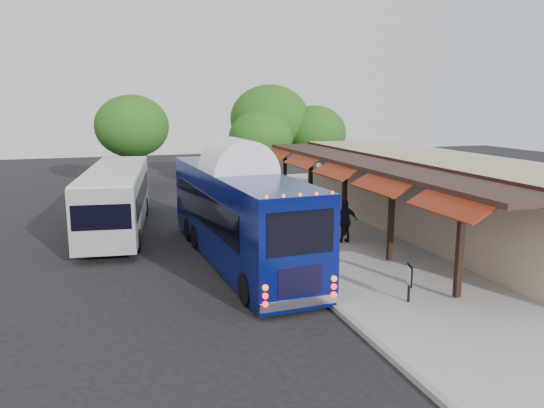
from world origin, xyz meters
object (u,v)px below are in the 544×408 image
object	(u,v)px
ped_b	(297,210)
ped_d	(268,183)
ped_a	(321,220)
ped_c	(345,221)
city_bus	(117,196)
coach_bus	(238,210)
sign_board	(409,277)

from	to	relation	value
ped_b	ped_d	xyz separation A→B (m)	(1.03, 7.86, 0.06)
ped_a	ped_c	world-z (taller)	ped_c
city_bus	ped_a	xyz separation A→B (m)	(8.41, -4.96, -0.66)
city_bus	ped_c	world-z (taller)	city_bus
ped_a	ped_d	bearing A→B (deg)	78.99
coach_bus	ped_a	distance (m)	4.52
coach_bus	city_bus	xyz separation A→B (m)	(-4.29, 6.55, -0.36)
coach_bus	ped_c	bearing A→B (deg)	5.32
ped_a	ped_c	distance (m)	1.14
coach_bus	ped_b	size ratio (longest dim) A/B	6.63
sign_board	ped_d	bearing A→B (deg)	102.71
coach_bus	ped_c	world-z (taller)	coach_bus
city_bus	sign_board	distance (m)	14.98
ped_b	ped_c	distance (m)	3.25
city_bus	ped_c	bearing A→B (deg)	-25.28
ped_c	ped_d	world-z (taller)	ped_d
coach_bus	city_bus	bearing A→B (deg)	120.08
city_bus	ped_d	bearing A→B (deg)	36.42
ped_a	sign_board	xyz separation A→B (m)	(-0.42, -7.69, -0.07)
coach_bus	ped_d	world-z (taller)	coach_bus
coach_bus	sign_board	xyz separation A→B (m)	(3.69, -6.10, -1.08)
ped_d	sign_board	bearing A→B (deg)	101.10
ped_c	ped_d	bearing A→B (deg)	-86.63
sign_board	ped_b	bearing A→B (deg)	105.71
ped_c	ped_d	size ratio (longest dim) A/B	0.97
city_bus	ped_a	distance (m)	9.78
ped_b	ped_c	bearing A→B (deg)	130.13
coach_bus	ped_c	xyz separation A→B (m)	(4.85, 0.73, -0.93)
city_bus	ped_b	xyz separation A→B (m)	(8.11, -2.74, -0.61)
ped_a	ped_c	bearing A→B (deg)	-56.22
ped_a	sign_board	bearing A→B (deg)	-99.94
ped_a	ped_d	world-z (taller)	ped_d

